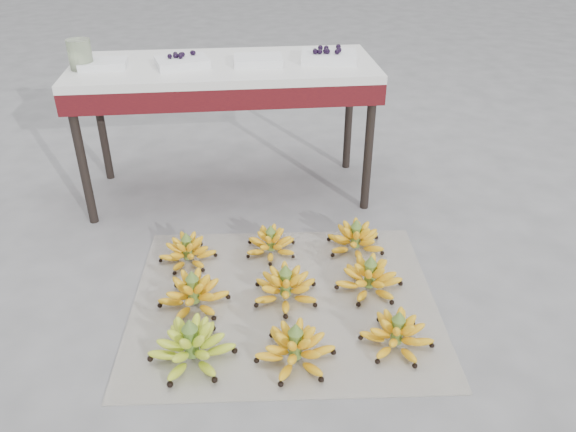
{
  "coord_description": "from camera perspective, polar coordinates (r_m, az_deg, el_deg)",
  "views": [
    {
      "loc": [
        -0.11,
        -1.84,
        1.5
      ],
      "look_at": [
        0.11,
        0.25,
        0.25
      ],
      "focal_mm": 35.0,
      "sensor_mm": 36.0,
      "label": 1
    }
  ],
  "objects": [
    {
      "name": "bunch_front_right",
      "position": [
        2.16,
        11.0,
        -11.68
      ],
      "size": [
        0.34,
        0.34,
        0.16
      ],
      "rotation": [
        0.0,
        0.0,
        -0.36
      ],
      "color": "yellow",
      "rests_on": "newspaper_mat"
    },
    {
      "name": "bunch_mid_right",
      "position": [
        2.41,
        8.27,
        -6.25
      ],
      "size": [
        0.34,
        0.34,
        0.17
      ],
      "rotation": [
        0.0,
        0.0,
        -0.25
      ],
      "color": "yellow",
      "rests_on": "newspaper_mat"
    },
    {
      "name": "newspaper_mat",
      "position": [
        2.36,
        -0.39,
        -8.59
      ],
      "size": [
        1.32,
        1.13,
        0.01
      ],
      "primitive_type": "cube",
      "rotation": [
        0.0,
        0.0,
        -0.07
      ],
      "color": "white",
      "rests_on": "ground"
    },
    {
      "name": "glass_jar",
      "position": [
        2.95,
        -20.37,
        15.13
      ],
      "size": [
        0.11,
        0.11,
        0.14
      ],
      "primitive_type": "cylinder",
      "rotation": [
        0.0,
        0.0,
        -0.01
      ],
      "color": "beige",
      "rests_on": "vendor_table"
    },
    {
      "name": "bunch_back_right",
      "position": [
        2.65,
        6.86,
        -2.37
      ],
      "size": [
        0.28,
        0.28,
        0.17
      ],
      "rotation": [
        0.0,
        0.0,
        0.01
      ],
      "color": "yellow",
      "rests_on": "newspaper_mat"
    },
    {
      "name": "tray_far_left",
      "position": [
        2.96,
        -18.25,
        14.46
      ],
      "size": [
        0.23,
        0.17,
        0.04
      ],
      "color": "white",
      "rests_on": "vendor_table"
    },
    {
      "name": "tray_far_right",
      "position": [
        2.94,
        4.16,
        15.91
      ],
      "size": [
        0.3,
        0.24,
        0.07
      ],
      "color": "white",
      "rests_on": "vendor_table"
    },
    {
      "name": "bunch_front_center",
      "position": [
        2.07,
        0.76,
        -13.27
      ],
      "size": [
        0.31,
        0.31,
        0.18
      ],
      "rotation": [
        0.0,
        0.0,
        -0.09
      ],
      "color": "yellow",
      "rests_on": "newspaper_mat"
    },
    {
      "name": "tray_left",
      "position": [
        2.89,
        -10.7,
        15.15
      ],
      "size": [
        0.28,
        0.23,
        0.06
      ],
      "color": "white",
      "rests_on": "vendor_table"
    },
    {
      "name": "tray_right",
      "position": [
        2.89,
        -3.04,
        15.52
      ],
      "size": [
        0.24,
        0.18,
        0.04
      ],
      "color": "white",
      "rests_on": "vendor_table"
    },
    {
      "name": "bunch_back_center",
      "position": [
        2.62,
        -1.75,
        -2.77
      ],
      "size": [
        0.27,
        0.27,
        0.15
      ],
      "rotation": [
        0.0,
        0.0,
        -0.1
      ],
      "color": "yellow",
      "rests_on": "newspaper_mat"
    },
    {
      "name": "bunch_front_left",
      "position": [
        2.1,
        -9.75,
        -12.88
      ],
      "size": [
        0.36,
        0.36,
        0.19
      ],
      "rotation": [
        0.0,
        0.0,
        -0.19
      ],
      "color": "#92B62A",
      "rests_on": "newspaper_mat"
    },
    {
      "name": "bunch_mid_left",
      "position": [
        2.33,
        -9.57,
        -7.77
      ],
      "size": [
        0.3,
        0.3,
        0.17
      ],
      "rotation": [
        0.0,
        0.0,
        -0.05
      ],
      "color": "yellow",
      "rests_on": "newspaper_mat"
    },
    {
      "name": "bunch_back_left",
      "position": [
        2.6,
        -10.16,
        -3.57
      ],
      "size": [
        0.32,
        0.32,
        0.16
      ],
      "rotation": [
        0.0,
        0.0,
        -0.33
      ],
      "color": "yellow",
      "rests_on": "newspaper_mat"
    },
    {
      "name": "bunch_mid_center",
      "position": [
        2.34,
        -0.25,
        -7.22
      ],
      "size": [
        0.33,
        0.33,
        0.17
      ],
      "rotation": [
        0.0,
        0.0,
        0.18
      ],
      "color": "yellow",
      "rests_on": "newspaper_mat"
    },
    {
      "name": "ground",
      "position": [
        2.38,
        -1.98,
        -8.41
      ],
      "size": [
        60.0,
        60.0,
        0.0
      ],
      "primitive_type": "plane",
      "color": "slate",
      "rests_on": "ground"
    },
    {
      "name": "vendor_table",
      "position": [
        2.94,
        -6.45,
        13.62
      ],
      "size": [
        1.52,
        0.61,
        0.73
      ],
      "color": "black",
      "rests_on": "ground"
    }
  ]
}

